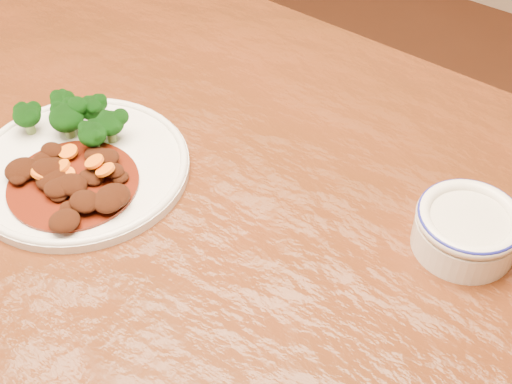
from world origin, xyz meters
The scene contains 5 objects.
dining_table centered at (0.00, 0.00, 0.67)m, with size 1.53×0.94×0.75m.
dinner_plate centered at (-0.10, -0.04, 0.76)m, with size 0.27×0.27×0.02m.
broccoli_florets centered at (-0.14, 0.01, 0.79)m, with size 0.14×0.10×0.05m.
mince_stew centered at (-0.08, -0.07, 0.77)m, with size 0.16×0.16×0.03m.
dip_bowl centered at (0.34, 0.13, 0.78)m, with size 0.12×0.12×0.05m.
Camera 1 is at (0.47, -0.45, 1.36)m, focal length 50.00 mm.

